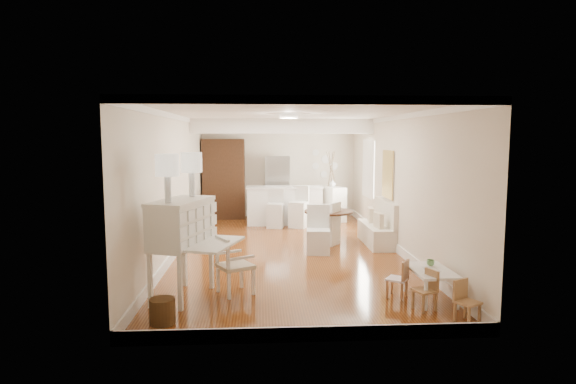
{
  "coord_description": "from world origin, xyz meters",
  "views": [
    {
      "loc": [
        -0.56,
        -9.78,
        2.34
      ],
      "look_at": [
        0.03,
        0.3,
        1.2
      ],
      "focal_mm": 30.0,
      "sensor_mm": 36.0,
      "label": 1
    }
  ],
  "objects": [
    {
      "name": "kids_chair_b",
      "position": [
        1.44,
        -3.03,
        0.29
      ],
      "size": [
        0.39,
        0.39,
        0.58
      ],
      "primitive_type": "cube",
      "rotation": [
        0.0,
        0.0,
        -2.17
      ],
      "color": "#AE774F",
      "rests_on": "ground"
    },
    {
      "name": "slip_chair_near",
      "position": [
        0.61,
        -0.25,
        0.49
      ],
      "size": [
        0.51,
        0.53,
        0.98
      ],
      "primitive_type": "cube",
      "rotation": [
        0.0,
        0.0,
        -0.11
      ],
      "color": "white",
      "rests_on": "ground"
    },
    {
      "name": "dining_table",
      "position": [
        0.95,
        0.66,
        0.37
      ],
      "size": [
        1.4,
        1.4,
        0.73
      ],
      "primitive_type": "cylinder",
      "rotation": [
        0.0,
        0.0,
        0.39
      ],
      "color": "#3F2314",
      "rests_on": "ground"
    },
    {
      "name": "kids_chair_c",
      "position": [
        2.06,
        -4.03,
        0.27
      ],
      "size": [
        0.36,
        0.36,
        0.55
      ],
      "primitive_type": "cube",
      "rotation": [
        0.0,
        0.0,
        0.51
      ],
      "color": "#B38151",
      "rests_on": "ground"
    },
    {
      "name": "bar_stool_left",
      "position": [
        -0.16,
        2.61,
        0.51
      ],
      "size": [
        0.48,
        0.48,
        1.02
      ],
      "primitive_type": "cube",
      "rotation": [
        0.0,
        0.0,
        -0.2
      ],
      "color": "silver",
      "rests_on": "ground"
    },
    {
      "name": "bar_stool_right",
      "position": [
        0.45,
        2.6,
        0.54
      ],
      "size": [
        0.57,
        0.57,
        1.08
      ],
      "primitive_type": "cube",
      "rotation": [
        0.0,
        0.0,
        -0.43
      ],
      "color": "white",
      "rests_on": "ground"
    },
    {
      "name": "sideboard",
      "position": [
        1.45,
        3.64,
        0.48
      ],
      "size": [
        0.77,
        1.11,
        0.97
      ],
      "primitive_type": "cube",
      "rotation": [
        0.0,
        0.0,
        0.35
      ],
      "color": "silver",
      "rests_on": "ground"
    },
    {
      "name": "banquette",
      "position": [
        1.99,
        0.5,
        0.49
      ],
      "size": [
        0.52,
        1.6,
        0.98
      ],
      "primitive_type": "cube",
      "color": "silver",
      "rests_on": "ground"
    },
    {
      "name": "fridge",
      "position": [
        0.3,
        4.15,
        0.9
      ],
      "size": [
        0.75,
        0.65,
        1.8
      ],
      "primitive_type": "imported",
      "color": "silver",
      "rests_on": "ground"
    },
    {
      "name": "kids_table",
      "position": [
        1.89,
        -3.16,
        0.23
      ],
      "size": [
        0.57,
        0.93,
        0.45
      ],
      "primitive_type": "cube",
      "rotation": [
        0.0,
        0.0,
        0.03
      ],
      "color": "white",
      "rests_on": "ground"
    },
    {
      "name": "wicker_basket",
      "position": [
        -1.8,
        -3.84,
        0.16
      ],
      "size": [
        0.35,
        0.35,
        0.32
      ],
      "primitive_type": "cylinder",
      "rotation": [
        0.0,
        0.0,
        -0.08
      ],
      "color": "#4A3017",
      "rests_on": "ground"
    },
    {
      "name": "branch_vase",
      "position": [
        1.48,
        3.61,
        1.06
      ],
      "size": [
        0.21,
        0.21,
        0.19
      ],
      "primitive_type": "imported",
      "rotation": [
        0.0,
        0.0,
        0.16
      ],
      "color": "white",
      "rests_on": "sideboard"
    },
    {
      "name": "pencil_cup",
      "position": [
        1.96,
        -2.97,
        0.5
      ],
      "size": [
        0.14,
        0.14,
        0.09
      ],
      "primitive_type": "imported",
      "rotation": [
        0.0,
        0.0,
        -0.24
      ],
      "color": "#5F9A5A",
      "rests_on": "kids_table"
    },
    {
      "name": "room",
      "position": [
        0.04,
        0.32,
        1.98
      ],
      "size": [
        9.0,
        9.04,
        2.82
      ],
      "color": "brown",
      "rests_on": "ground"
    },
    {
      "name": "breakfast_counter",
      "position": [
        0.1,
        3.1,
        0.52
      ],
      "size": [
        2.05,
        0.65,
        1.03
      ],
      "primitive_type": "cube",
      "color": "white",
      "rests_on": "ground"
    },
    {
      "name": "secretary_bureau",
      "position": [
        -1.7,
        -2.84,
        0.73
      ],
      "size": [
        1.45,
        1.46,
        1.46
      ],
      "primitive_type": "cube",
      "rotation": [
        0.0,
        0.0,
        -0.32
      ],
      "color": "white",
      "rests_on": "ground"
    },
    {
      "name": "pantry_cabinet",
      "position": [
        -1.6,
        4.18,
        1.15
      ],
      "size": [
        1.2,
        0.6,
        2.3
      ],
      "primitive_type": "cube",
      "color": "#381E11",
      "rests_on": "ground"
    },
    {
      "name": "gustavian_armchair",
      "position": [
        -0.94,
        -2.7,
        0.44
      ],
      "size": [
        0.69,
        0.69,
        0.88
      ],
      "primitive_type": "cube",
      "rotation": [
        0.0,
        0.0,
        2.06
      ],
      "color": "white",
      "rests_on": "ground"
    },
    {
      "name": "kids_chair_a",
      "position": [
        1.67,
        -3.55,
        0.28
      ],
      "size": [
        0.35,
        0.35,
        0.56
      ],
      "primitive_type": "cube",
      "rotation": [
        0.0,
        0.0,
        -1.21
      ],
      "color": "#A3764A",
      "rests_on": "ground"
    },
    {
      "name": "slip_chair_far",
      "position": [
        0.91,
        0.59,
        0.47
      ],
      "size": [
        0.64,
        0.63,
        0.94
      ],
      "primitive_type": "cube",
      "rotation": [
        0.0,
        0.0,
        -2.18
      ],
      "color": "white",
      "rests_on": "ground"
    }
  ]
}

